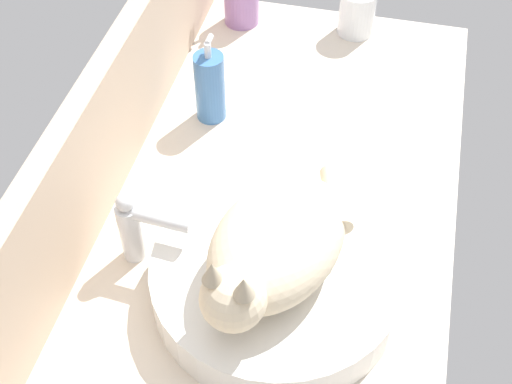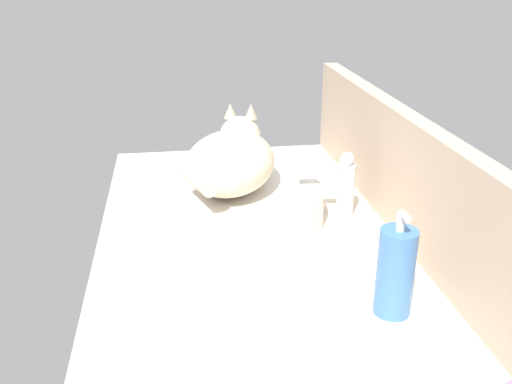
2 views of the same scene
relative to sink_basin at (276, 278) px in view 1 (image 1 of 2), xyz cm
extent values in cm
cube|color=beige|center=(15.07, 3.90, -5.30)|extent=(120.14, 59.18, 4.00)
cube|color=tan|center=(15.07, 31.69, 8.09)|extent=(120.14, 3.60, 22.77)
cylinder|color=silver|center=(0.00, 0.00, 0.00)|extent=(36.79, 36.79, 6.59)
ellipsoid|color=beige|center=(0.00, 0.00, 8.80)|extent=(28.75, 23.30, 11.00)
sphere|color=beige|center=(-11.40, 3.31, 10.30)|extent=(8.80, 8.80, 8.80)
cone|color=tan|center=(-12.98, 1.48, 15.70)|extent=(2.80, 2.80, 3.20)
cone|color=tan|center=(-11.75, 5.70, 15.70)|extent=(2.80, 2.80, 3.20)
cylinder|color=beige|center=(9.14, -6.64, 9.30)|extent=(11.45, 6.47, 3.20)
cylinder|color=silver|center=(1.79, 22.89, 2.20)|extent=(3.60, 3.60, 11.00)
cylinder|color=silver|center=(1.40, 17.91, 7.10)|extent=(2.97, 10.14, 2.20)
sphere|color=silver|center=(1.79, 22.89, 8.90)|extent=(2.80, 2.80, 2.80)
cylinder|color=#3F72B2|center=(35.88, 20.07, 3.45)|extent=(5.50, 5.50, 13.48)
cylinder|color=silver|center=(35.88, 20.07, 11.59)|extent=(1.20, 1.20, 2.80)
cylinder|color=silver|center=(37.08, 20.07, 12.99)|extent=(2.20, 1.00, 1.00)
cylinder|color=#996BA8|center=(66.73, 21.98, 1.88)|extent=(7.38, 7.38, 10.35)
cylinder|color=white|center=(68.56, -2.33, 1.42)|extent=(7.61, 7.61, 9.43)
cylinder|color=silver|center=(68.56, -2.33, -0.02)|extent=(6.69, 6.69, 6.55)
camera|label=1|loc=(-59.75, -11.06, 85.83)|focal=50.00mm
camera|label=2|loc=(103.76, -10.40, 45.73)|focal=40.00mm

